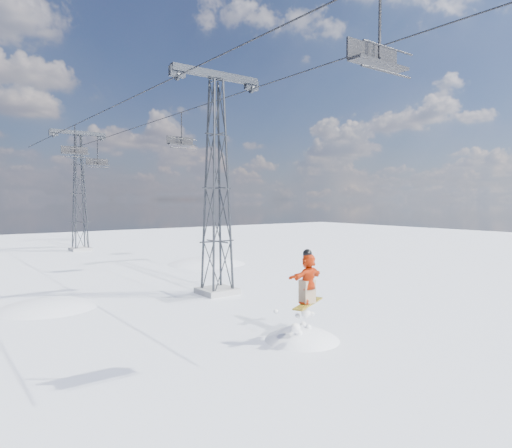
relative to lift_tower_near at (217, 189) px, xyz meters
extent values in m
plane|color=white|center=(-0.80, -8.00, -5.47)|extent=(120.00, 120.00, 0.00)
sphere|color=white|center=(5.20, 10.00, -14.97)|extent=(20.00, 20.00, 20.00)
cube|color=#999999|center=(0.00, 0.00, -5.32)|extent=(1.80, 1.80, 0.30)
cube|color=#2B2E33|center=(0.00, 0.00, 5.78)|extent=(5.00, 0.35, 0.35)
cube|color=#2B2E33|center=(-2.20, 0.00, 5.58)|extent=(0.80, 0.25, 0.50)
cube|color=#2B2E33|center=(2.20, 0.00, 5.58)|extent=(0.80, 0.25, 0.50)
cube|color=#999999|center=(0.00, 25.00, -5.32)|extent=(1.80, 1.80, 0.30)
cube|color=#2B2E33|center=(0.00, 25.00, 5.78)|extent=(5.00, 0.35, 0.35)
cube|color=#2B2E33|center=(-2.20, 25.00, 5.58)|extent=(0.80, 0.25, 0.50)
cube|color=#2B2E33|center=(2.20, 25.00, 5.58)|extent=(0.80, 0.25, 0.50)
cylinder|color=black|center=(-2.20, 11.50, 5.38)|extent=(0.06, 51.00, 0.06)
cylinder|color=black|center=(2.20, 11.50, 5.38)|extent=(0.06, 51.00, 0.06)
sphere|color=white|center=(-1.74, -8.45, -7.22)|extent=(4.40, 4.40, 4.40)
cube|color=gold|center=(-1.74, -8.75, -4.12)|extent=(1.77, 1.01, 0.14)
imported|color=red|center=(-1.74, -8.75, -3.24)|extent=(1.65, 0.73, 1.72)
cube|color=#967A5C|center=(-1.74, -8.75, -3.71)|extent=(0.53, 0.43, 0.79)
sphere|color=black|center=(-1.74, -8.75, -2.40)|extent=(0.32, 0.32, 0.32)
cylinder|color=black|center=(-2.20, -12.00, 4.25)|extent=(0.08, 0.08, 2.27)
cube|color=black|center=(-2.20, -12.00, 3.12)|extent=(2.06, 0.46, 0.08)
cube|color=black|center=(-2.20, -11.77, 3.42)|extent=(2.06, 0.06, 0.57)
cylinder|color=black|center=(-2.20, -12.26, 2.86)|extent=(2.06, 0.06, 0.06)
cylinder|color=black|center=(-2.20, -12.31, 3.48)|extent=(2.06, 0.05, 0.05)
cylinder|color=black|center=(2.20, 8.12, 4.29)|extent=(0.08, 0.08, 2.19)
cube|color=black|center=(2.20, 8.12, 3.20)|extent=(1.99, 0.45, 0.08)
cube|color=black|center=(2.20, 8.34, 3.50)|extent=(1.99, 0.06, 0.55)
cylinder|color=black|center=(2.20, 7.87, 2.95)|extent=(1.99, 0.06, 0.06)
cylinder|color=black|center=(2.20, 7.82, 3.54)|extent=(1.99, 0.05, 0.05)
cylinder|color=black|center=(-2.20, 17.86, 4.24)|extent=(0.08, 0.08, 2.28)
cube|color=black|center=(-2.20, 17.86, 3.10)|extent=(2.07, 0.47, 0.08)
cube|color=black|center=(-2.20, 18.09, 3.41)|extent=(2.07, 0.06, 0.57)
cylinder|color=black|center=(-2.20, 17.60, 2.85)|extent=(2.07, 0.06, 0.06)
cylinder|color=black|center=(-2.20, 17.55, 3.47)|extent=(2.07, 0.05, 0.05)
cylinder|color=black|center=(2.20, 26.28, 4.16)|extent=(0.09, 0.09, 2.44)
cube|color=black|center=(2.20, 26.28, 2.94)|extent=(2.22, 0.50, 0.09)
cube|color=black|center=(2.20, 26.52, 3.27)|extent=(2.22, 0.07, 0.61)
cylinder|color=black|center=(2.20, 26.00, 2.66)|extent=(2.22, 0.07, 0.07)
cylinder|color=black|center=(2.20, 25.94, 3.33)|extent=(2.22, 0.06, 0.06)
camera|label=1|loc=(-12.39, -20.12, -0.56)|focal=32.00mm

